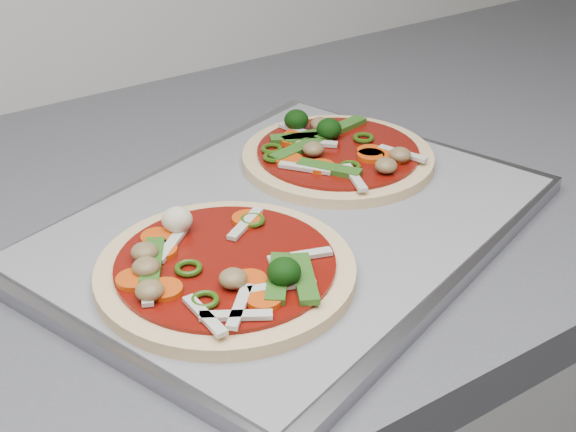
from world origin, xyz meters
TOP-DOWN VIEW (x-y plane):
  - baking_tray at (0.32, 1.22)m, footprint 0.49×0.43m
  - parchment at (0.32, 1.22)m, footprint 0.47×0.40m
  - pizza_left at (0.23, 1.17)m, footprint 0.19×0.19m
  - pizza_right at (0.41, 1.28)m, footprint 0.24×0.24m

SIDE VIEW (x-z plane):
  - baking_tray at x=0.32m, z-range 0.90..0.91m
  - parchment at x=0.32m, z-range 0.91..0.92m
  - pizza_left at x=0.23m, z-range 0.91..0.94m
  - pizza_right at x=0.41m, z-range 0.91..0.94m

